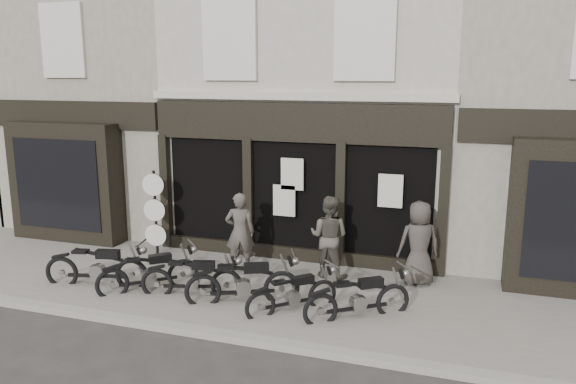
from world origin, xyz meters
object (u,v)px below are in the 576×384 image
(motorcycle_3, at_px, (244,286))
(advert_sign_post, at_px, (155,217))
(motorcycle_1, at_px, (150,276))
(motorcycle_4, at_px, (293,297))
(motorcycle_2, at_px, (193,281))
(man_left, at_px, (240,232))
(man_right, at_px, (419,243))
(motorcycle_0, at_px, (98,271))
(motorcycle_5, at_px, (359,302))
(man_centre, at_px, (329,236))

(motorcycle_3, xyz_separation_m, advert_sign_post, (-3.21, 2.02, 0.66))
(motorcycle_1, bearing_deg, motorcycle_4, -43.45)
(motorcycle_1, distance_m, motorcycle_2, 1.00)
(man_left, height_order, man_right, man_left)
(motorcycle_0, bearing_deg, motorcycle_4, -12.23)
(motorcycle_3, xyz_separation_m, man_left, (-0.78, 1.64, 0.60))
(motorcycle_5, height_order, advert_sign_post, advert_sign_post)
(motorcycle_2, bearing_deg, man_left, 61.61)
(motorcycle_0, relative_size, motorcycle_5, 1.21)
(motorcycle_0, xyz_separation_m, advert_sign_post, (0.12, 2.17, 0.66))
(motorcycle_2, height_order, motorcycle_3, motorcycle_3)
(motorcycle_1, distance_m, man_right, 5.72)
(motorcycle_2, height_order, motorcycle_5, motorcycle_5)
(motorcycle_3, bearing_deg, man_right, 7.97)
(motorcycle_1, bearing_deg, man_centre, -12.49)
(motorcycle_0, relative_size, man_right, 1.23)
(man_centre, bearing_deg, motorcycle_4, 91.25)
(man_left, bearing_deg, man_right, 167.65)
(motorcycle_0, height_order, motorcycle_2, motorcycle_0)
(man_left, relative_size, advert_sign_post, 0.81)
(man_centre, distance_m, man_right, 1.94)
(man_right, distance_m, advert_sign_post, 6.37)
(motorcycle_2, distance_m, motorcycle_4, 2.19)
(motorcycle_1, height_order, man_right, man_right)
(man_centre, height_order, man_right, man_centre)
(man_centre, bearing_deg, motorcycle_1, 36.33)
(man_right, bearing_deg, motorcycle_0, -5.21)
(motorcycle_0, height_order, advert_sign_post, advert_sign_post)
(motorcycle_0, bearing_deg, man_right, 5.62)
(motorcycle_3, xyz_separation_m, motorcycle_5, (2.30, 0.00, -0.03))
(motorcycle_1, relative_size, man_right, 0.95)
(motorcycle_2, relative_size, man_centre, 1.12)
(motorcycle_0, bearing_deg, motorcycle_1, -6.82)
(man_centre, bearing_deg, motorcycle_0, 30.85)
(man_centre, bearing_deg, motorcycle_5, 125.67)
(motorcycle_4, xyz_separation_m, man_right, (2.11, 2.13, 0.66))
(motorcycle_1, relative_size, advert_sign_post, 0.77)
(motorcycle_3, relative_size, motorcycle_5, 1.15)
(motorcycle_2, distance_m, motorcycle_3, 1.14)
(motorcycle_0, bearing_deg, motorcycle_2, -9.01)
(motorcycle_0, distance_m, advert_sign_post, 2.27)
(motorcycle_0, xyz_separation_m, motorcycle_5, (5.62, 0.15, -0.03))
(motorcycle_0, height_order, man_centre, man_centre)
(motorcycle_1, relative_size, motorcycle_3, 0.82)
(motorcycle_5, relative_size, man_centre, 1.01)
(man_right, bearing_deg, advert_sign_post, -23.65)
(motorcycle_3, relative_size, motorcycle_4, 1.39)
(motorcycle_2, height_order, man_left, man_left)
(motorcycle_1, relative_size, man_centre, 0.95)
(motorcycle_2, xyz_separation_m, advert_sign_post, (-2.07, 2.01, 0.70))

